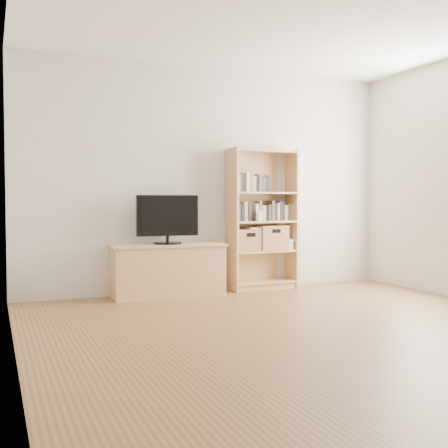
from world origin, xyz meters
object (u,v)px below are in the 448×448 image
basket_left (246,240)px  laptop (259,228)px  bookshelf (263,219)px  baby_monitor (260,217)px  basket_right (270,238)px  television (167,219)px  tv_stand (168,271)px

basket_left → laptop: laptop is taller
laptop → bookshelf: bearing=21.3°
bookshelf → baby_monitor: (-0.09, -0.10, 0.03)m
basket_left → baby_monitor: bearing=-32.7°
basket_left → laptop: size_ratio=1.04×
baby_monitor → basket_left: (-0.13, 0.08, -0.28)m
baby_monitor → basket_right: (0.19, 0.10, -0.26)m
baby_monitor → laptop: bearing=69.1°
bookshelf → basket_left: bookshelf is taller
basket_right → laptop: (-0.16, -0.02, 0.12)m
television → laptop: television is taller
basket_left → bookshelf: bearing=2.7°
television → tv_stand: bearing=0.4°
bookshelf → television: size_ratio=2.41×
basket_left → television: bearing=-177.3°
bookshelf → laptop: bookshelf is taller
television → baby_monitor: television is taller
basket_right → laptop: basket_right is taller
basket_left → tv_stand: bearing=-177.3°
tv_stand → television: (-0.00, 0.00, 0.57)m
basket_left → basket_right: (0.32, 0.01, 0.02)m
television → baby_monitor: bearing=-0.5°
television → basket_left: television is taller
tv_stand → basket_right: (1.30, 0.08, 0.33)m
baby_monitor → laptop: (0.03, 0.08, -0.14)m
bookshelf → television: bookshelf is taller
laptop → basket_left: bearing=-179.4°
tv_stand → basket_left: (0.98, 0.06, 0.31)m
bookshelf → basket_right: bearing=-2.6°
tv_stand → basket_left: 1.03m
basket_right → laptop: 0.20m
bookshelf → basket_right: (0.10, -0.00, -0.22)m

